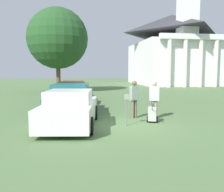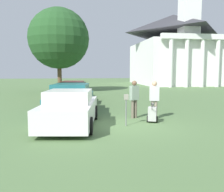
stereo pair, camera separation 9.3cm
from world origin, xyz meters
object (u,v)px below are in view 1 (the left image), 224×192
(church, at_px, (172,47))
(parked_car_white, at_px, (70,109))
(parking_meter, at_px, (126,104))
(parked_car_black, at_px, (72,94))
(parked_car_maroon, at_px, (72,91))
(parked_car_teal, at_px, (71,100))
(person_supervisor, at_px, (154,97))
(equipment_cart, at_px, (152,114))
(person_worker, at_px, (134,97))

(church, bearing_deg, parked_car_white, -118.74)
(parking_meter, bearing_deg, parked_car_white, 172.84)
(church, bearing_deg, parked_car_black, -125.16)
(parked_car_white, distance_m, parked_car_maroon, 9.49)
(parked_car_maroon, xyz_separation_m, parking_meter, (2.30, -9.77, 0.24))
(parking_meter, bearing_deg, parked_car_maroon, 103.25)
(parked_car_teal, distance_m, person_supervisor, 4.34)
(parked_car_black, xyz_separation_m, equipment_cart, (3.59, -6.22, -0.30))
(church, bearing_deg, parking_meter, -114.93)
(parked_car_white, relative_size, parked_car_black, 0.94)
(person_supervisor, height_order, church, church)
(equipment_cart, distance_m, church, 31.95)
(parked_car_black, relative_size, person_supervisor, 2.89)
(parked_car_black, xyz_separation_m, church, (15.98, 22.68, 5.38))
(parked_car_maroon, height_order, person_worker, person_worker)
(parked_car_teal, distance_m, parked_car_maroon, 6.62)
(church, bearing_deg, parked_car_teal, -121.31)
(parked_car_black, bearing_deg, parked_car_white, -82.02)
(parked_car_maroon, distance_m, person_supervisor, 9.33)
(person_worker, distance_m, church, 31.09)
(parked_car_teal, height_order, person_supervisor, person_supervisor)
(parking_meter, bearing_deg, person_worker, 66.04)
(parked_car_white, height_order, parked_car_maroon, parked_car_white)
(parked_car_white, height_order, parked_car_teal, parked_car_teal)
(parked_car_white, distance_m, equipment_cart, 3.61)
(parked_car_teal, bearing_deg, parked_car_maroon, 97.97)
(parked_car_black, xyz_separation_m, parked_car_maroon, (0.00, 3.03, -0.01))
(parked_car_teal, distance_m, parking_meter, 3.91)
(parked_car_black, xyz_separation_m, person_worker, (3.02, -5.13, 0.35))
(parking_meter, distance_m, equipment_cart, 1.49)
(parked_car_black, height_order, parked_car_maroon, parked_car_black)
(parked_car_black, distance_m, parked_car_maroon, 3.03)
(person_worker, bearing_deg, parked_car_white, -1.55)
(parked_car_black, relative_size, parking_meter, 3.92)
(parked_car_maroon, relative_size, person_worker, 3.00)
(parked_car_maroon, relative_size, equipment_cart, 5.45)
(parked_car_black, bearing_deg, equipment_cart, -52.03)
(equipment_cart, relative_size, church, 0.04)
(person_supervisor, bearing_deg, parked_car_black, -53.34)
(person_supervisor, bearing_deg, parked_car_maroon, -64.32)
(parked_car_white, height_order, parking_meter, parked_car_white)
(equipment_cart, height_order, church, church)
(parked_car_teal, distance_m, church, 31.21)
(parked_car_maroon, height_order, parking_meter, parked_car_maroon)
(person_supervisor, distance_m, church, 31.00)
(parked_car_black, height_order, equipment_cart, parked_car_black)
(parked_car_black, xyz_separation_m, person_supervisor, (3.92, -5.43, 0.34))
(parking_meter, distance_m, person_worker, 1.77)
(parked_car_white, xyz_separation_m, parking_meter, (2.30, -0.29, 0.22))
(parked_car_black, height_order, parking_meter, parked_car_black)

